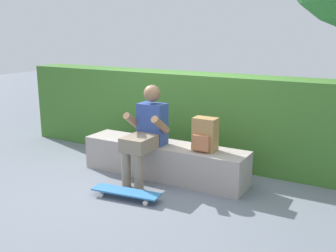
{
  "coord_description": "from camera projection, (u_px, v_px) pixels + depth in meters",
  "views": [
    {
      "loc": [
        2.4,
        -3.79,
        1.84
      ],
      "look_at": [
        0.03,
        0.4,
        0.66
      ],
      "focal_mm": 41.87,
      "sensor_mm": 36.0,
      "label": 1
    }
  ],
  "objects": [
    {
      "name": "ground_plane",
      "position": [
        150.0,
        185.0,
        4.79
      ],
      "size": [
        24.0,
        24.0,
        0.0
      ],
      "primitive_type": "plane",
      "color": "slate"
    },
    {
      "name": "hedge_row",
      "position": [
        188.0,
        116.0,
        5.72
      ],
      "size": [
        5.53,
        0.54,
        1.25
      ],
      "color": "#3D702B",
      "rests_on": "ground"
    },
    {
      "name": "skateboard_near_person",
      "position": [
        126.0,
        192.0,
        4.39
      ],
      "size": [
        0.82,
        0.29,
        0.09
      ],
      "color": "teal",
      "rests_on": "ground"
    },
    {
      "name": "backpack_on_bench",
      "position": [
        205.0,
        135.0,
        4.64
      ],
      "size": [
        0.28,
        0.23,
        0.4
      ],
      "color": "#A37A47",
      "rests_on": "bench_main"
    },
    {
      "name": "bench_main",
      "position": [
        164.0,
        160.0,
        5.02
      ],
      "size": [
        2.19,
        0.48,
        0.44
      ],
      "color": "#A0968F",
      "rests_on": "ground"
    },
    {
      "name": "person_skater",
      "position": [
        146.0,
        131.0,
        4.8
      ],
      "size": [
        0.49,
        0.62,
        1.19
      ],
      "color": "#2D4793",
      "rests_on": "ground"
    }
  ]
}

